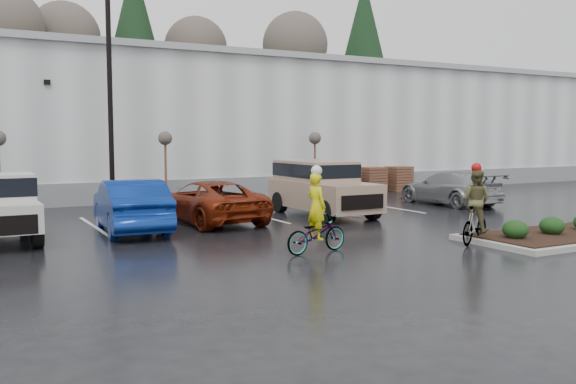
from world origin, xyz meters
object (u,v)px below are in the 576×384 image
cyclist_olive (475,214)px  car_far_silver (449,188)px  lamppost (109,67)px  sapling_mid (165,142)px  pallet_stack_c (398,178)px  car_red (208,202)px  fire_lane_sign (478,191)px  car_blue (131,205)px  suv_tan (323,188)px  pallet_stack_a (346,181)px  cyclist_hivis (316,226)px  pallet_stack_b (372,179)px  sapling_east (315,142)px

cyclist_olive → car_far_silver: bearing=-64.3°
lamppost → sapling_mid: bearing=21.8°
sapling_mid → pallet_stack_c: size_ratio=2.37×
lamppost → car_red: (2.17, -4.89, -4.96)m
lamppost → fire_lane_sign: bearing=-56.5°
pallet_stack_c → car_far_silver: car_far_silver is taller
car_blue → cyclist_olive: 10.30m
car_red → suv_tan: bearing=170.9°
sapling_mid → cyclist_olive: size_ratio=1.43×
pallet_stack_a → cyclist_hivis: 16.70m
pallet_stack_b → sapling_mid: bearing=-175.1°
pallet_stack_a → pallet_stack_c: same height
pallet_stack_b → pallet_stack_c: (1.80, 0.00, 0.00)m
pallet_stack_b → car_far_silver: size_ratio=0.27×
pallet_stack_a → car_blue: car_blue is taller
pallet_stack_c → car_red: (-13.83, -6.89, 0.05)m
sapling_mid → car_red: sapling_mid is taller
sapling_mid → cyclist_olive: bearing=-70.9°
car_red → pallet_stack_a: bearing=-151.1°
car_blue → cyclist_olive: cyclist_olive is taller
suv_tan → car_far_silver: suv_tan is taller
sapling_mid → car_red: (-0.33, -5.89, -2.00)m
fire_lane_sign → cyclist_hivis: cyclist_hivis is taller
car_blue → car_far_silver: size_ratio=0.98×
car_red → cyclist_hivis: cyclist_hivis is taller
pallet_stack_b → suv_tan: 10.47m
fire_lane_sign → suv_tan: size_ratio=0.43×
sapling_mid → car_far_silver: sapling_mid is taller
sapling_mid → car_red: 6.23m
sapling_east → suv_tan: size_ratio=0.63×
pallet_stack_a → car_red: car_red is taller
lamppost → sapling_east: lamppost is taller
pallet_stack_b → pallet_stack_a: bearing=180.0°
fire_lane_sign → cyclist_olive: bearing=-140.1°
sapling_mid → fire_lane_sign: sapling_mid is taller
pallet_stack_a → fire_lane_sign: (-4.70, -13.80, 0.73)m
sapling_east → car_far_silver: sapling_east is taller
pallet_stack_a → lamppost: bearing=-170.9°
pallet_stack_a → suv_tan: 9.32m
pallet_stack_a → pallet_stack_b: (1.70, 0.00, 0.00)m
fire_lane_sign → car_red: 8.94m
sapling_mid → fire_lane_sign: bearing=-67.5°
pallet_stack_c → sapling_east: bearing=-170.5°
car_blue → car_red: size_ratio=0.95×
car_far_silver → pallet_stack_b: bearing=-95.8°
car_red → cyclist_hivis: (0.40, -6.53, -0.03)m
pallet_stack_a → pallet_stack_c: size_ratio=1.00×
car_far_silver → cyclist_olive: cyclist_olive is taller
pallet_stack_a → car_blue: size_ratio=0.27×
pallet_stack_a → sapling_mid: bearing=-174.3°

